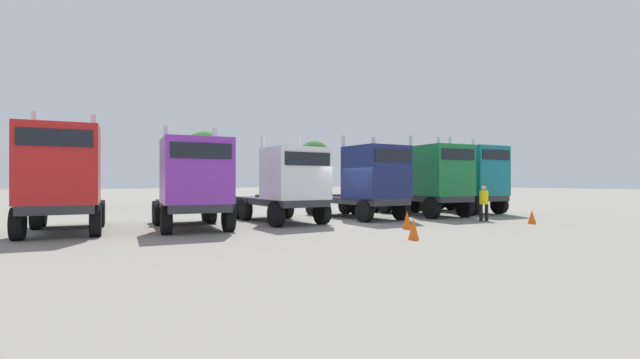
% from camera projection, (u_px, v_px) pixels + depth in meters
% --- Properties ---
extents(ground, '(200.00, 200.00, 0.00)m').
position_uv_depth(ground, '(336.00, 223.00, 19.37)').
color(ground, gray).
extents(semi_truck_red, '(3.13, 6.01, 4.38)m').
position_uv_depth(semi_truck_red, '(62.00, 179.00, 15.19)').
color(semi_truck_red, '#333338').
rests_on(semi_truck_red, ground).
extents(semi_truck_purple, '(3.16, 6.04, 4.07)m').
position_uv_depth(semi_truck_purple, '(194.00, 183.00, 16.71)').
color(semi_truck_purple, '#333338').
rests_on(semi_truck_purple, ground).
extents(semi_truck_white, '(2.56, 5.84, 3.92)m').
position_uv_depth(semi_truck_white, '(288.00, 184.00, 19.29)').
color(semi_truck_white, '#333338').
rests_on(semi_truck_white, ground).
extents(semi_truck_navy, '(2.56, 5.98, 4.16)m').
position_uv_depth(semi_truck_navy, '(369.00, 181.00, 21.29)').
color(semi_truck_navy, '#333338').
rests_on(semi_truck_navy, ground).
extents(semi_truck_green, '(3.12, 6.62, 4.33)m').
position_uv_depth(semi_truck_green, '(433.00, 180.00, 23.12)').
color(semi_truck_green, '#333338').
rests_on(semi_truck_green, ground).
extents(semi_truck_teal, '(2.85, 6.17, 4.44)m').
position_uv_depth(semi_truck_teal, '(471.00, 179.00, 25.22)').
color(semi_truck_teal, '#333338').
rests_on(semi_truck_teal, ground).
extents(visitor_in_hivis, '(0.52, 0.52, 1.66)m').
position_uv_depth(visitor_in_hivis, '(484.00, 201.00, 20.38)').
color(visitor_in_hivis, black).
rests_on(visitor_in_hivis, ground).
extents(traffic_cone_near, '(0.36, 0.36, 0.68)m').
position_uv_depth(traffic_cone_near, '(414.00, 229.00, 13.91)').
color(traffic_cone_near, '#F2590C').
rests_on(traffic_cone_near, ground).
extents(traffic_cone_mid, '(0.36, 0.36, 0.61)m').
position_uv_depth(traffic_cone_mid, '(532.00, 217.00, 19.08)').
color(traffic_cone_mid, '#F2590C').
rests_on(traffic_cone_mid, ground).
extents(traffic_cone_far, '(0.36, 0.36, 0.72)m').
position_uv_depth(traffic_cone_far, '(407.00, 220.00, 16.98)').
color(traffic_cone_far, '#F2590C').
rests_on(traffic_cone_far, ground).
extents(oak_far_left, '(3.47, 3.47, 5.41)m').
position_uv_depth(oak_far_left, '(70.00, 154.00, 28.55)').
color(oak_far_left, '#4C3823').
rests_on(oak_far_left, ground).
extents(oak_far_centre, '(3.90, 3.90, 5.88)m').
position_uv_depth(oak_far_centre, '(205.00, 156.00, 34.85)').
color(oak_far_centre, '#4C3823').
rests_on(oak_far_centre, ground).
extents(oak_far_right, '(3.03, 3.03, 5.52)m').
position_uv_depth(oak_far_right, '(314.00, 158.00, 39.26)').
color(oak_far_right, '#4C3823').
rests_on(oak_far_right, ground).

